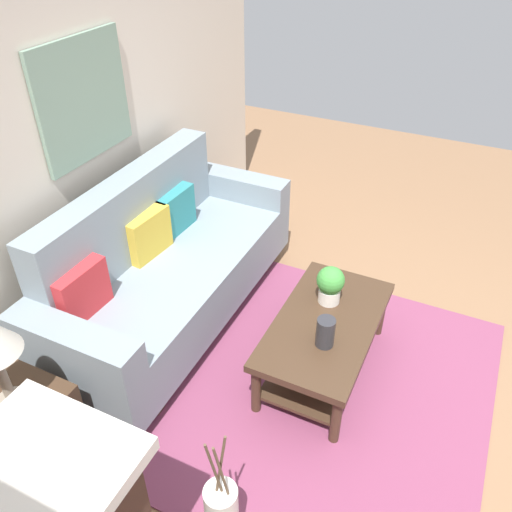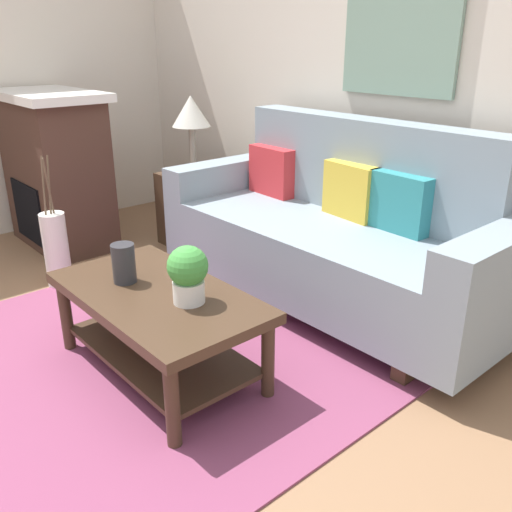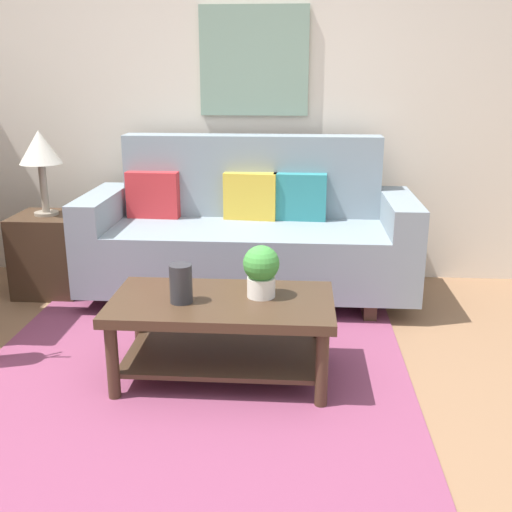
{
  "view_description": "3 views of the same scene",
  "coord_description": "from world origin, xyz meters",
  "px_view_note": "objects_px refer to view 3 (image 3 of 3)",
  "views": [
    {
      "loc": [
        -2.18,
        -0.13,
        2.67
      ],
      "look_at": [
        0.3,
        1.05,
        0.68
      ],
      "focal_mm": 36.7,
      "sensor_mm": 36.0,
      "label": 1
    },
    {
      "loc": [
        2.18,
        -0.66,
        1.52
      ],
      "look_at": [
        0.41,
        0.9,
        0.57
      ],
      "focal_mm": 38.46,
      "sensor_mm": 36.0,
      "label": 2
    },
    {
      "loc": [
        0.54,
        -2.29,
        1.51
      ],
      "look_at": [
        0.29,
        1.13,
        0.46
      ],
      "focal_mm": 42.83,
      "sensor_mm": 36.0,
      "label": 3
    }
  ],
  "objects_px": {
    "throw_pillow_mustard": "(250,196)",
    "throw_pillow_teal": "(300,197)",
    "throw_pillow_crimson": "(153,195)",
    "table_lamp": "(40,151)",
    "potted_plant_tabletop": "(261,269)",
    "side_table": "(51,254)",
    "coffee_table": "(222,321)",
    "tabletop_vase": "(181,284)",
    "framed_painting": "(254,61)",
    "couch": "(249,236)"
  },
  "relations": [
    {
      "from": "throw_pillow_crimson",
      "to": "table_lamp",
      "type": "xyz_separation_m",
      "value": [
        -0.71,
        -0.15,
        0.31
      ]
    },
    {
      "from": "throw_pillow_mustard",
      "to": "tabletop_vase",
      "type": "bearing_deg",
      "value": -99.3
    },
    {
      "from": "throw_pillow_mustard",
      "to": "coffee_table",
      "type": "xyz_separation_m",
      "value": [
        -0.04,
        -1.32,
        -0.37
      ]
    },
    {
      "from": "throw_pillow_crimson",
      "to": "throw_pillow_mustard",
      "type": "height_order",
      "value": "same"
    },
    {
      "from": "throw_pillow_mustard",
      "to": "throw_pillow_teal",
      "type": "xyz_separation_m",
      "value": [
        0.34,
        0.0,
        0.0
      ]
    },
    {
      "from": "table_lamp",
      "to": "throw_pillow_teal",
      "type": "bearing_deg",
      "value": 4.92
    },
    {
      "from": "throw_pillow_teal",
      "to": "tabletop_vase",
      "type": "bearing_deg",
      "value": -112.28
    },
    {
      "from": "coffee_table",
      "to": "table_lamp",
      "type": "height_order",
      "value": "table_lamp"
    },
    {
      "from": "side_table",
      "to": "framed_painting",
      "type": "bearing_deg",
      "value": 19.4
    },
    {
      "from": "side_table",
      "to": "table_lamp",
      "type": "height_order",
      "value": "table_lamp"
    },
    {
      "from": "throw_pillow_crimson",
      "to": "side_table",
      "type": "xyz_separation_m",
      "value": [
        -0.71,
        -0.15,
        -0.4
      ]
    },
    {
      "from": "throw_pillow_crimson",
      "to": "potted_plant_tabletop",
      "type": "xyz_separation_m",
      "value": [
        0.83,
        -1.27,
        -0.11
      ]
    },
    {
      "from": "throw_pillow_crimson",
      "to": "throw_pillow_teal",
      "type": "xyz_separation_m",
      "value": [
        1.02,
        0.0,
        0.0
      ]
    },
    {
      "from": "couch",
      "to": "throw_pillow_teal",
      "type": "distance_m",
      "value": 0.44
    },
    {
      "from": "throw_pillow_mustard",
      "to": "framed_painting",
      "type": "bearing_deg",
      "value": 90.0
    },
    {
      "from": "table_lamp",
      "to": "tabletop_vase",
      "type": "bearing_deg",
      "value": -46.51
    },
    {
      "from": "throw_pillow_teal",
      "to": "potted_plant_tabletop",
      "type": "bearing_deg",
      "value": -98.2
    },
    {
      "from": "couch",
      "to": "coffee_table",
      "type": "relative_size",
      "value": 1.98
    },
    {
      "from": "throw_pillow_mustard",
      "to": "potted_plant_tabletop",
      "type": "distance_m",
      "value": 1.29
    },
    {
      "from": "throw_pillow_teal",
      "to": "side_table",
      "type": "height_order",
      "value": "throw_pillow_teal"
    },
    {
      "from": "potted_plant_tabletop",
      "to": "framed_painting",
      "type": "height_order",
      "value": "framed_painting"
    },
    {
      "from": "tabletop_vase",
      "to": "side_table",
      "type": "xyz_separation_m",
      "value": [
        -1.17,
        1.23,
        -0.24
      ]
    },
    {
      "from": "tabletop_vase",
      "to": "table_lamp",
      "type": "distance_m",
      "value": 1.76
    },
    {
      "from": "coffee_table",
      "to": "table_lamp",
      "type": "distance_m",
      "value": 1.92
    },
    {
      "from": "throw_pillow_crimson",
      "to": "tabletop_vase",
      "type": "distance_m",
      "value": 1.46
    },
    {
      "from": "coffee_table",
      "to": "tabletop_vase",
      "type": "distance_m",
      "value": 0.29
    },
    {
      "from": "throw_pillow_crimson",
      "to": "framed_painting",
      "type": "bearing_deg",
      "value": 26.73
    },
    {
      "from": "coffee_table",
      "to": "tabletop_vase",
      "type": "xyz_separation_m",
      "value": [
        -0.19,
        -0.05,
        0.21
      ]
    },
    {
      "from": "couch",
      "to": "tabletop_vase",
      "type": "height_order",
      "value": "couch"
    },
    {
      "from": "throw_pillow_teal",
      "to": "side_table",
      "type": "distance_m",
      "value": 1.78
    },
    {
      "from": "coffee_table",
      "to": "potted_plant_tabletop",
      "type": "distance_m",
      "value": 0.32
    },
    {
      "from": "potted_plant_tabletop",
      "to": "table_lamp",
      "type": "xyz_separation_m",
      "value": [
        -1.55,
        1.12,
        0.42
      ]
    },
    {
      "from": "tabletop_vase",
      "to": "potted_plant_tabletop",
      "type": "height_order",
      "value": "potted_plant_tabletop"
    },
    {
      "from": "side_table",
      "to": "framed_painting",
      "type": "height_order",
      "value": "framed_painting"
    },
    {
      "from": "tabletop_vase",
      "to": "throw_pillow_crimson",
      "type": "bearing_deg",
      "value": 108.15
    },
    {
      "from": "throw_pillow_teal",
      "to": "potted_plant_tabletop",
      "type": "height_order",
      "value": "throw_pillow_teal"
    },
    {
      "from": "couch",
      "to": "tabletop_vase",
      "type": "distance_m",
      "value": 1.28
    },
    {
      "from": "throw_pillow_teal",
      "to": "framed_painting",
      "type": "bearing_deg",
      "value": 134.8
    },
    {
      "from": "tabletop_vase",
      "to": "framed_painting",
      "type": "xyz_separation_m",
      "value": [
        0.23,
        1.72,
        1.04
      ]
    },
    {
      "from": "throw_pillow_teal",
      "to": "throw_pillow_crimson",
      "type": "bearing_deg",
      "value": 180.0
    },
    {
      "from": "throw_pillow_teal",
      "to": "coffee_table",
      "type": "height_order",
      "value": "throw_pillow_teal"
    },
    {
      "from": "coffee_table",
      "to": "side_table",
      "type": "xyz_separation_m",
      "value": [
        -1.36,
        1.17,
        -0.03
      ]
    },
    {
      "from": "throw_pillow_mustard",
      "to": "side_table",
      "type": "height_order",
      "value": "throw_pillow_mustard"
    },
    {
      "from": "tabletop_vase",
      "to": "table_lamp",
      "type": "height_order",
      "value": "table_lamp"
    },
    {
      "from": "couch",
      "to": "table_lamp",
      "type": "bearing_deg",
      "value": -179.06
    },
    {
      "from": "couch",
      "to": "throw_pillow_crimson",
      "type": "distance_m",
      "value": 0.73
    },
    {
      "from": "throw_pillow_crimson",
      "to": "side_table",
      "type": "bearing_deg",
      "value": -168.23
    },
    {
      "from": "throw_pillow_teal",
      "to": "framed_painting",
      "type": "height_order",
      "value": "framed_painting"
    },
    {
      "from": "throw_pillow_teal",
      "to": "tabletop_vase",
      "type": "xyz_separation_m",
      "value": [
        -0.56,
        -1.38,
        -0.16
      ]
    },
    {
      "from": "throw_pillow_teal",
      "to": "table_lamp",
      "type": "bearing_deg",
      "value": -175.08
    }
  ]
}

